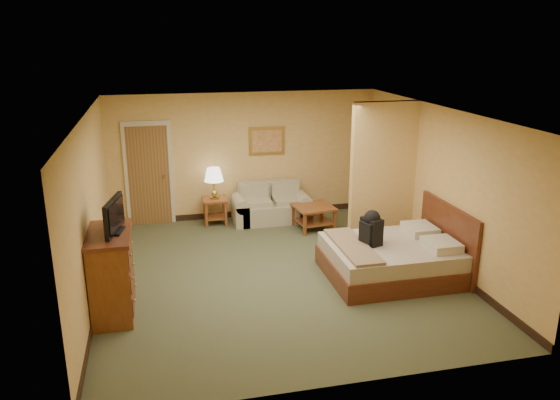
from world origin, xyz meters
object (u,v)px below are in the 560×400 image
object	(u,v)px
coffee_table	(314,212)
loveseat	(271,209)
bed	(395,258)
dresser	(112,274)

from	to	relation	value
coffee_table	loveseat	bearing A→B (deg)	137.69
coffee_table	bed	xyz separation A→B (m)	(0.65, -2.40, -0.03)
loveseat	dresser	size ratio (longest dim) A/B	1.33
coffee_table	bed	bearing A→B (deg)	-74.89
coffee_table	bed	size ratio (longest dim) A/B	0.40
coffee_table	bed	distance (m)	2.49
dresser	bed	world-z (taller)	dresser
dresser	bed	distance (m)	4.31
loveseat	bed	size ratio (longest dim) A/B	0.78
loveseat	bed	distance (m)	3.34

